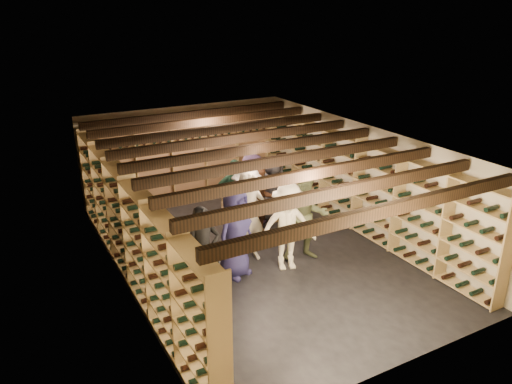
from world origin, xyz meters
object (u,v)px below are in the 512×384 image
object	(u,v)px
person_10	(234,196)
person_11	(253,190)
person_0	(148,234)
person_7	(249,217)
person_12	(273,189)
crate_stack_left	(235,218)
person_8	(260,201)
person_2	(306,217)
person_9	(247,206)
person_3	(288,227)
person_1	(204,251)
person_6	(235,233)
crate_stack_right	(233,198)
crate_loose	(280,215)

from	to	relation	value
person_10	person_11	size ratio (longest dim) A/B	0.98
person_10	person_11	world-z (taller)	person_11
person_0	person_7	bearing A→B (deg)	-8.41
person_0	person_12	bearing A→B (deg)	21.94
crate_stack_left	person_8	size ratio (longest dim) A/B	0.34
person_0	person_11	distance (m)	2.92
person_2	person_9	world-z (taller)	person_2
person_0	person_7	size ratio (longest dim) A/B	0.84
person_0	person_9	bearing A→B (deg)	9.18
person_3	person_11	world-z (taller)	person_3
person_7	person_10	distance (m)	1.35
person_2	person_9	size ratio (longest dim) A/B	1.06
person_9	person_10	xyz separation A→B (m)	(0.04, 0.70, -0.02)
person_2	person_10	world-z (taller)	person_2
person_1	person_2	distance (m)	2.29
person_2	person_6	size ratio (longest dim) A/B	1.04
person_0	person_3	bearing A→B (deg)	-20.15
person_0	person_12	size ratio (longest dim) A/B	0.97
person_10	person_11	xyz separation A→B (m)	(0.54, 0.12, 0.02)
crate_stack_right	person_1	bearing A→B (deg)	-123.64
person_2	person_11	distance (m)	1.97
crate_loose	person_10	distance (m)	1.50
person_3	person_10	xyz separation A→B (m)	(-0.16, 1.99, -0.03)
crate_stack_right	person_10	size ratio (longest dim) A/B	0.32
crate_stack_right	person_1	xyz separation A→B (m)	(-2.18, -3.28, 0.56)
crate_stack_right	person_12	size ratio (longest dim) A/B	0.34
person_8	person_3	bearing A→B (deg)	-88.33
person_11	person_12	xyz separation A→B (m)	(0.55, 0.00, -0.07)
crate_loose	person_0	world-z (taller)	person_0
crate_stack_left	person_0	world-z (taller)	person_0
person_2	person_7	bearing A→B (deg)	171.77
person_6	person_8	distance (m)	1.85
person_2	person_8	bearing A→B (deg)	119.65
person_2	person_11	xyz separation A→B (m)	(-0.15, 1.96, -0.05)
person_2	person_6	distance (m)	1.53
person_9	person_10	size ratio (longest dim) A/B	1.02
crate_stack_left	person_7	xyz separation A→B (m)	(-0.40, -1.43, 0.67)
person_3	person_11	bearing A→B (deg)	94.32
crate_stack_right	person_10	bearing A→B (deg)	-114.96
person_8	crate_stack_right	bearing A→B (deg)	96.21
person_0	person_11	size ratio (longest dim) A/B	0.89
person_9	person_11	xyz separation A→B (m)	(0.58, 0.82, 0.00)
person_9	person_11	bearing A→B (deg)	31.29
person_0	person_1	distance (m)	1.35
person_1	person_3	bearing A→B (deg)	8.95
person_11	person_7	bearing A→B (deg)	-140.16
person_10	crate_loose	bearing A→B (deg)	22.80
crate_stack_right	person_0	distance (m)	3.54
crate_stack_right	person_12	xyz separation A→B (m)	(0.50, -1.14, 0.55)
person_11	crate_stack_left	bearing A→B (deg)	160.57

